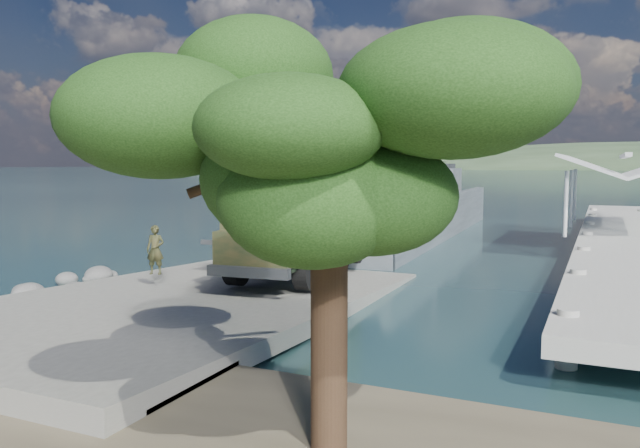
{
  "coord_description": "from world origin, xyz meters",
  "views": [
    {
      "loc": [
        12.03,
        -17.2,
        4.74
      ],
      "look_at": [
        1.46,
        6.0,
        2.27
      ],
      "focal_mm": 35.0,
      "sensor_mm": 36.0,
      "label": 1
    }
  ],
  "objects_px": {
    "military_truck": "(304,218)",
    "soldier": "(156,261)",
    "landing_craft": "(389,223)",
    "overhang_tree": "(312,137)",
    "pier": "(622,224)"
  },
  "relations": [
    {
      "from": "military_truck",
      "to": "soldier",
      "type": "xyz_separation_m",
      "value": [
        -3.54,
        -4.55,
        -1.28
      ]
    },
    {
      "from": "landing_craft",
      "to": "soldier",
      "type": "relative_size",
      "value": 19.26
    },
    {
      "from": "military_truck",
      "to": "overhang_tree",
      "type": "xyz_separation_m",
      "value": [
        6.43,
        -12.9,
        2.51
      ]
    },
    {
      "from": "landing_craft",
      "to": "soldier",
      "type": "bearing_deg",
      "value": -94.81
    },
    {
      "from": "pier",
      "to": "soldier",
      "type": "distance_m",
      "value": 24.11
    },
    {
      "from": "pier",
      "to": "soldier",
      "type": "bearing_deg",
      "value": -128.77
    },
    {
      "from": "landing_craft",
      "to": "military_truck",
      "type": "height_order",
      "value": "landing_craft"
    },
    {
      "from": "overhang_tree",
      "to": "landing_craft",
      "type": "bearing_deg",
      "value": 105.94
    },
    {
      "from": "military_truck",
      "to": "soldier",
      "type": "bearing_deg",
      "value": -133.62
    },
    {
      "from": "soldier",
      "to": "military_truck",
      "type": "bearing_deg",
      "value": 34.66
    },
    {
      "from": "landing_craft",
      "to": "military_truck",
      "type": "distance_m",
      "value": 18.3
    },
    {
      "from": "pier",
      "to": "landing_craft",
      "type": "relative_size",
      "value": 1.33
    },
    {
      "from": "pier",
      "to": "military_truck",
      "type": "height_order",
      "value": "pier"
    },
    {
      "from": "landing_craft",
      "to": "soldier",
      "type": "height_order",
      "value": "landing_craft"
    },
    {
      "from": "soldier",
      "to": "landing_craft",
      "type": "bearing_deg",
      "value": 69.69
    }
  ]
}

